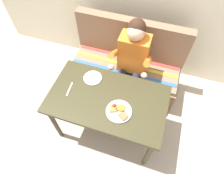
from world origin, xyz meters
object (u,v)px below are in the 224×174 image
Objects in this scene: table at (108,102)px; plate_eggs at (93,78)px; person at (132,59)px; fork at (70,89)px; couch at (126,69)px; plate_breakfast at (119,111)px.

plate_eggs is (-0.23, 0.19, 0.09)m from table.
person reaches higher than plate_eggs.
table is at bearing -2.27° from fork.
person is at bearing -60.87° from couch.
plate_eggs is (-0.39, 0.30, -0.00)m from plate_breakfast.
plate_eggs is (-0.33, -0.40, -0.00)m from person.
plate_breakfast is at bearing -85.30° from person.
couch is at bearing 119.13° from person.
plate_eggs is 1.15× the size of fork.
person is at bearing 94.70° from plate_breakfast.
couch is 7.37× the size of plate_eggs.
person reaches higher than plate_breakfast.
table is at bearing -99.38° from person.
person is (0.10, 0.59, 0.09)m from table.
person is 7.13× the size of fork.
person is (0.10, -0.17, 0.41)m from couch.
couch is at bearing 90.00° from table.
plate_breakfast is at bearing -37.61° from plate_eggs.
fork is (-0.41, -0.02, 0.08)m from table.
plate_eggs is at bearing 141.33° from table.
table is 6.14× the size of plate_eggs.
couch is 0.97m from fork.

